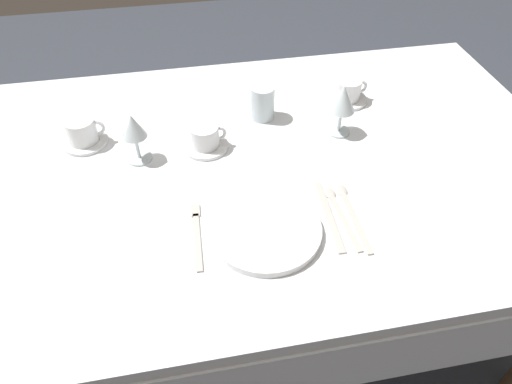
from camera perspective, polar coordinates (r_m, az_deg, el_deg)
The scene contains 16 objects.
ground_plane at distance 1.86m, azimuth -0.68°, elevation -14.18°, with size 6.00×6.00×0.00m, color #383D47.
dining_table at distance 1.35m, azimuth -0.90°, elevation 0.93°, with size 1.80×1.11×0.74m.
dinner_plate at distance 1.11m, azimuth 1.16°, elevation -4.61°, with size 0.26×0.26×0.02m, color white.
fork_outer at distance 1.12m, azimuth -7.06°, elevation -4.86°, with size 0.03×0.21×0.00m.
dinner_knife at distance 1.16m, azimuth 8.78°, elevation -2.99°, with size 0.03×0.24×0.00m.
spoon_soup at distance 1.18m, azimuth 9.83°, elevation -2.14°, with size 0.03×0.22×0.01m.
spoon_dessert at distance 1.19m, azimuth 11.17°, elevation -2.03°, with size 0.03×0.23×0.01m.
saucer_left at distance 1.57m, azimuth 10.69°, elevation 10.83°, with size 0.13×0.13×0.01m, color white.
coffee_cup_left at distance 1.55m, azimuth 10.93°, elevation 11.99°, with size 0.11×0.08×0.06m.
saucer_right at distance 1.45m, azimuth -19.72°, elevation 5.65°, with size 0.13×0.13×0.01m, color white.
coffee_cup_right at distance 1.42m, azimuth -20.02°, elevation 6.91°, with size 0.11×0.08×0.07m.
saucer_far at distance 1.35m, azimuth -6.05°, elevation 5.49°, with size 0.13×0.13×0.01m, color white.
coffee_cup_far at distance 1.33m, azimuth -6.09°, elevation 6.69°, with size 0.10×0.08×0.06m.
wine_glass_centre at distance 1.37m, azimuth 10.31°, elevation 10.65°, with size 0.07×0.07×0.15m.
wine_glass_left at distance 1.29m, azimuth -14.41°, elevation 7.24°, with size 0.07×0.07×0.14m.
drink_tumbler at distance 1.45m, azimuth 0.76°, elevation 10.43°, with size 0.07×0.07×0.10m.
Camera 1 is at (-0.16, -0.99, 1.57)m, focal length 33.51 mm.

